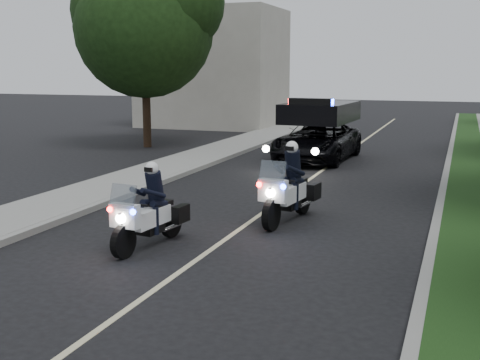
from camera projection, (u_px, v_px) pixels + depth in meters
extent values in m
plane|color=black|center=(174.00, 276.00, 10.57)|extent=(120.00, 120.00, 0.00)
cube|color=gray|center=(444.00, 185.00, 18.42)|extent=(0.20, 60.00, 0.15)
cube|color=#193814|center=(469.00, 186.00, 18.18)|extent=(1.20, 60.00, 0.16)
cube|color=gray|center=(195.00, 169.00, 21.18)|extent=(0.20, 60.00, 0.15)
cube|color=gray|center=(166.00, 168.00, 21.55)|extent=(2.00, 60.00, 0.16)
cube|color=#A8A396|center=(213.00, 68.00, 37.33)|extent=(8.00, 6.00, 7.00)
cube|color=#BFB78C|center=(311.00, 179.00, 19.81)|extent=(0.12, 50.00, 0.01)
imported|color=black|center=(317.00, 160.00, 23.80)|extent=(2.75, 5.48, 2.61)
imported|color=black|center=(314.00, 138.00, 31.44)|extent=(0.83, 1.86, 0.94)
imported|color=black|center=(314.00, 138.00, 31.44)|extent=(0.58, 0.41, 1.55)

